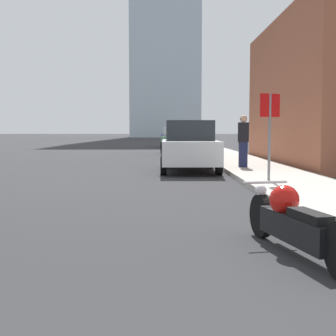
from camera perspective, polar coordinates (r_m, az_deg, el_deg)
name	(u,v)px	position (r m, az deg, el deg)	size (l,w,h in m)	color
sidewalk	(202,146)	(40.80, 4.12, 2.65)	(2.53, 240.00, 0.15)	#B2ADA3
motorcycle	(293,222)	(5.68, 15.01, -6.37)	(0.78, 2.49, 0.79)	black
parked_car_white	(189,146)	(16.60, 2.59, 2.64)	(2.03, 4.60, 1.79)	silver
parked_car_green	(177,140)	(28.79, 1.14, 3.45)	(2.10, 4.33, 1.74)	#1E6B33
parked_car_blue	(172,137)	(41.30, 0.54, 3.80)	(2.10, 4.14, 1.75)	#1E3899
stop_sign	(270,121)	(12.47, 12.29, 5.56)	(0.57, 0.26, 2.25)	slate
pedestrian	(243,140)	(16.81, 9.16, 3.39)	(0.36, 0.26, 1.85)	#1E2347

